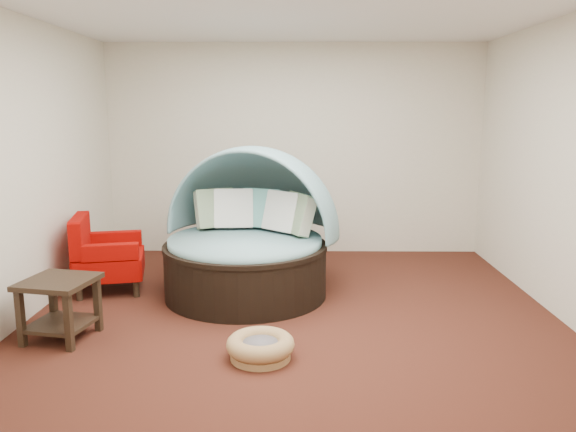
{
  "coord_description": "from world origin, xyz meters",
  "views": [
    {
      "loc": [
        0.0,
        -5.07,
        1.95
      ],
      "look_at": [
        -0.07,
        0.6,
        0.86
      ],
      "focal_mm": 35.0,
      "sensor_mm": 36.0,
      "label": 1
    }
  ],
  "objects_px": {
    "canopy_daybed": "(249,226)",
    "side_table": "(60,300)",
    "red_armchair": "(104,256)",
    "pet_basket": "(260,347)"
  },
  "relations": [
    {
      "from": "pet_basket",
      "to": "red_armchair",
      "type": "height_order",
      "value": "red_armchair"
    },
    {
      "from": "canopy_daybed",
      "to": "red_armchair",
      "type": "distance_m",
      "value": 1.61
    },
    {
      "from": "pet_basket",
      "to": "red_armchair",
      "type": "bearing_deg",
      "value": 136.89
    },
    {
      "from": "side_table",
      "to": "canopy_daybed",
      "type": "bearing_deg",
      "value": 39.65
    },
    {
      "from": "canopy_daybed",
      "to": "pet_basket",
      "type": "relative_size",
      "value": 3.8
    },
    {
      "from": "red_armchair",
      "to": "side_table",
      "type": "bearing_deg",
      "value": -100.25
    },
    {
      "from": "canopy_daybed",
      "to": "red_armchair",
      "type": "height_order",
      "value": "canopy_daybed"
    },
    {
      "from": "canopy_daybed",
      "to": "side_table",
      "type": "relative_size",
      "value": 3.38
    },
    {
      "from": "canopy_daybed",
      "to": "red_armchair",
      "type": "relative_size",
      "value": 2.59
    },
    {
      "from": "canopy_daybed",
      "to": "side_table",
      "type": "bearing_deg",
      "value": -122.13
    }
  ]
}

